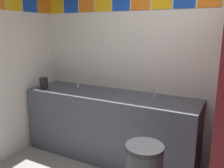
# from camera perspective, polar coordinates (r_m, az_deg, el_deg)

# --- Properties ---
(wall_back) EXTENTS (4.23, 0.09, 2.63)m
(wall_back) POSITION_cam_1_polar(r_m,az_deg,el_deg) (2.96, 18.86, 5.47)
(wall_back) COLOR silver
(wall_back) RESTS_ON ground_plane
(vanity_counter) EXTENTS (2.26, 0.61, 0.87)m
(vanity_counter) POSITION_cam_1_polar(r_m,az_deg,el_deg) (3.16, -0.66, -9.90)
(vanity_counter) COLOR #4C515B
(vanity_counter) RESTS_ON ground_plane
(faucet_left) EXTENTS (0.04, 0.10, 0.14)m
(faucet_left) POSITION_cam_1_polar(r_m,az_deg,el_deg) (3.37, -8.41, 0.02)
(faucet_left) COLOR silver
(faucet_left) RESTS_ON vanity_counter
(faucet_right) EXTENTS (0.04, 0.10, 0.14)m
(faucet_right) POSITION_cam_1_polar(r_m,az_deg,el_deg) (2.87, 10.13, -2.32)
(faucet_right) COLOR silver
(faucet_right) RESTS_ON vanity_counter
(soap_dispenser) EXTENTS (0.09, 0.09, 0.16)m
(soap_dispenser) POSITION_cam_1_polar(r_m,az_deg,el_deg) (3.39, -16.13, 0.18)
(soap_dispenser) COLOR black
(soap_dispenser) RESTS_ON vanity_counter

